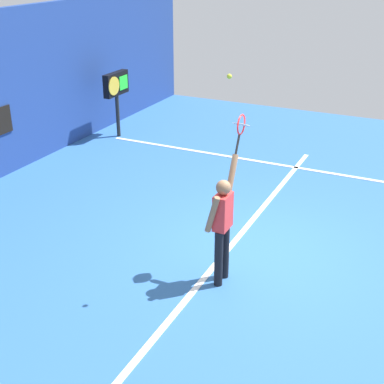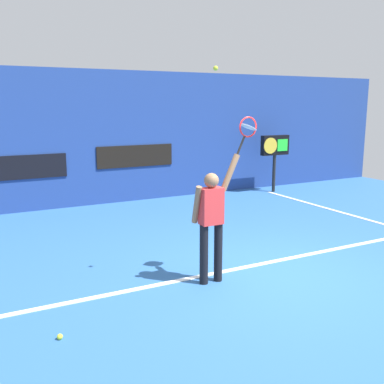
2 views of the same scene
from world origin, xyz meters
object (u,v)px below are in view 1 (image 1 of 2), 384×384
object	(u,v)px
tennis_ball	(229,76)
tennis_racket	(241,127)
tennis_player	(222,222)
scoreboard_clock	(116,87)

from	to	relation	value
tennis_ball	tennis_racket	bearing A→B (deg)	2.80
tennis_racket	tennis_ball	xyz separation A→B (m)	(-0.58, -0.03, 0.86)
tennis_player	tennis_ball	distance (m)	2.16
tennis_racket	tennis_ball	distance (m)	1.04
tennis_ball	scoreboard_clock	bearing A→B (deg)	45.25
tennis_player	scoreboard_clock	distance (m)	7.51
tennis_player	tennis_racket	world-z (taller)	tennis_racket
tennis_racket	scoreboard_clock	xyz separation A→B (m)	(4.71, 5.30, -0.95)
tennis_ball	scoreboard_clock	xyz separation A→B (m)	(5.28, 5.33, -1.80)
scoreboard_clock	tennis_player	bearing A→B (deg)	-135.07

